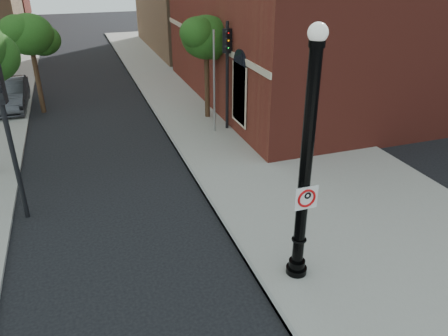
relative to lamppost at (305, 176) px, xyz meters
name	(u,v)px	position (x,y,z in m)	size (l,w,h in m)	color
ground	(179,300)	(-3.03, 0.12, -2.86)	(120.00, 120.00, 0.00)	black
sidewalk_right	(252,127)	(2.97, 10.12, -2.80)	(8.00, 60.00, 0.12)	gray
curb_edge	(170,137)	(-0.98, 10.12, -2.79)	(0.10, 60.00, 0.14)	gray
lamppost	(305,176)	(0.00, 0.00, 0.00)	(0.52, 0.52, 6.19)	black
no_parking_sign	(306,198)	(0.00, -0.16, -0.49)	(0.58, 0.07, 0.58)	white
parked_car	(9,94)	(-7.95, 16.98, -2.08)	(1.65, 4.72, 1.56)	#313237
traffic_signal_left	(4,113)	(-6.60, 5.24, 0.53)	(0.36, 0.43, 5.03)	black
traffic_signal_right	(227,59)	(1.77, 10.24, 0.42)	(0.38, 0.43, 4.86)	black
utility_pole	(214,84)	(1.11, 10.07, -0.57)	(0.09, 0.09, 4.58)	#999999
street_tree_b	(30,36)	(-6.32, 15.85, 0.99)	(2.71, 2.45, 4.89)	#332414
street_tree_c	(207,39)	(1.43, 12.12, 1.02)	(2.73, 2.47, 4.92)	#332414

